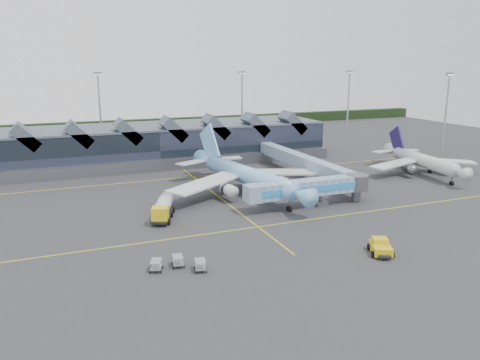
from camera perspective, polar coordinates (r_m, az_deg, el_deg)
name	(u,v)px	position (r m, az deg, el deg)	size (l,w,h in m)	color
ground	(239,212)	(80.53, -0.12, -3.95)	(260.00, 260.00, 0.00)	#2D2D30
taxi_stripes	(220,197)	(89.48, -2.51, -2.12)	(120.00, 60.00, 0.01)	gold
tree_line_far	(132,125)	(184.75, -13.03, 6.55)	(260.00, 4.00, 4.00)	black
terminal	(152,144)	(122.39, -10.68, 4.38)	(90.00, 22.25, 12.52)	black
light_masts	(226,106)	(143.30, -1.71, 9.06)	(132.40, 42.56, 22.45)	#999BA1
main_airliner	(244,174)	(91.82, 0.55, 0.70)	(33.56, 39.04, 12.57)	#74B3EB
regional_jet	(421,160)	(115.72, 21.24, 2.27)	(26.70, 29.36, 10.08)	silver
jet_bridge	(316,187)	(84.14, 9.23, -0.91)	(24.26, 4.18, 5.11)	#6888AD
fuel_truck	(163,207)	(78.20, -9.32, -3.24)	(5.65, 9.96, 3.38)	black
pushback_tug	(381,247)	(66.09, 16.77, -7.86)	(4.07, 4.92, 1.98)	gold
baggage_carts	(178,264)	(59.29, -7.55, -10.06)	(6.86, 4.47, 1.37)	#9A9CA2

